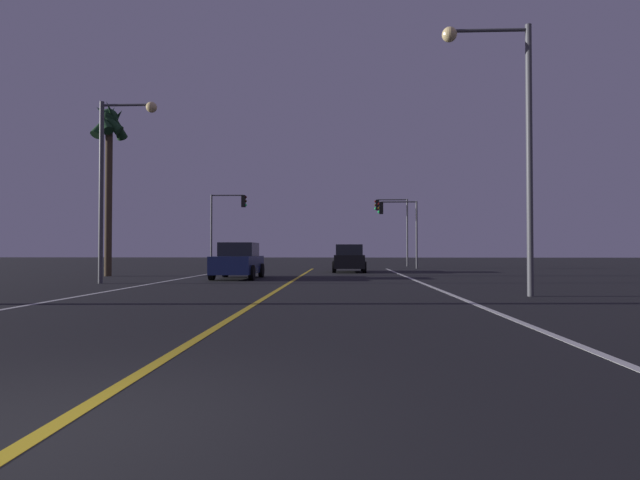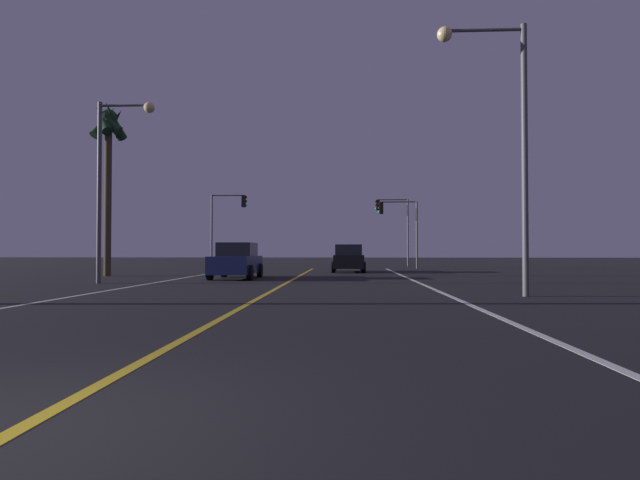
% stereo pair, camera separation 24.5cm
% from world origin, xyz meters
% --- Properties ---
extents(ground_plane, '(200.00, 200.00, 0.00)m').
position_xyz_m(ground_plane, '(0.00, 0.00, 0.00)').
color(ground_plane, black).
extents(lane_edge_right, '(0.16, 40.54, 0.01)m').
position_xyz_m(lane_edge_right, '(5.41, 14.27, 0.00)').
color(lane_edge_right, silver).
rests_on(lane_edge_right, ground).
extents(lane_edge_left, '(0.16, 40.54, 0.01)m').
position_xyz_m(lane_edge_left, '(-5.41, 14.27, 0.00)').
color(lane_edge_left, silver).
rests_on(lane_edge_left, ground).
extents(lane_center_divider, '(0.16, 40.54, 0.01)m').
position_xyz_m(lane_center_divider, '(0.00, 14.27, 0.00)').
color(lane_center_divider, gold).
rests_on(lane_center_divider, ground).
extents(car_ahead_far, '(2.02, 4.30, 1.70)m').
position_xyz_m(car_ahead_far, '(2.59, 28.51, 0.82)').
color(car_ahead_far, black).
rests_on(car_ahead_far, ground).
extents(car_oncoming, '(2.02, 4.30, 1.70)m').
position_xyz_m(car_oncoming, '(-2.75, 20.69, 0.82)').
color(car_oncoming, black).
rests_on(car_oncoming, ground).
extents(traffic_light_near_right, '(2.95, 0.36, 5.01)m').
position_xyz_m(traffic_light_near_right, '(6.28, 35.04, 3.74)').
color(traffic_light_near_right, '#4C4C51').
rests_on(traffic_light_near_right, ground).
extents(traffic_light_near_left, '(2.76, 0.36, 5.56)m').
position_xyz_m(traffic_light_near_left, '(-6.44, 35.04, 4.10)').
color(traffic_light_near_left, '#4C4C51').
rests_on(traffic_light_near_left, ground).
extents(traffic_light_far_right, '(2.85, 0.36, 5.72)m').
position_xyz_m(traffic_light_far_right, '(6.41, 40.54, 4.21)').
color(traffic_light_far_right, '#4C4C51').
rests_on(traffic_light_far_right, ground).
extents(street_lamp_right_near, '(2.58, 0.44, 7.88)m').
position_xyz_m(street_lamp_right_near, '(6.96, 11.54, 5.04)').
color(street_lamp_right_near, '#4C4C51').
rests_on(street_lamp_right_near, ground).
extents(street_lamp_left_mid, '(2.35, 0.44, 7.35)m').
position_xyz_m(street_lamp_left_mid, '(-7.00, 16.85, 4.74)').
color(street_lamp_left_mid, '#4C4C51').
rests_on(street_lamp_left_mid, ground).
extents(palm_tree_left_mid, '(1.94, 2.04, 9.15)m').
position_xyz_m(palm_tree_left_mid, '(-9.96, 22.73, 7.23)').
color(palm_tree_left_mid, '#473826').
rests_on(palm_tree_left_mid, ground).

